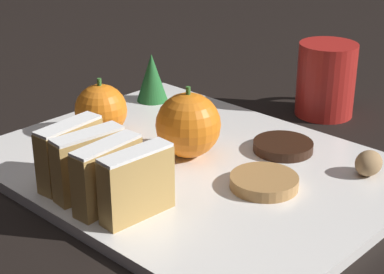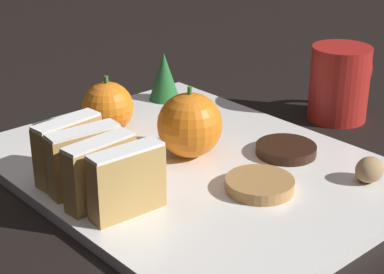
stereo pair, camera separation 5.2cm
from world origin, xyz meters
TOP-DOWN VIEW (x-y plane):
  - ground_plane at (0.00, 0.00)m, footprint 6.00×6.00m
  - serving_platter at (0.00, 0.00)m, footprint 0.33×0.43m
  - stollen_slice_front at (-0.11, -0.04)m, footprint 0.07×0.03m
  - stollen_slice_second at (-0.12, -0.01)m, footprint 0.07×0.03m
  - stollen_slice_third at (-0.12, 0.02)m, footprint 0.07×0.03m
  - stollen_slice_fourth at (-0.12, 0.06)m, footprint 0.07×0.03m
  - orange_near at (0.01, 0.02)m, footprint 0.07×0.07m
  - orange_far at (-0.02, 0.13)m, footprint 0.06×0.06m
  - walnut at (0.10, -0.15)m, footprint 0.03×0.03m
  - chocolate_cookie at (0.09, -0.05)m, footprint 0.07×0.07m
  - gingerbread_cookie at (0.01, -0.09)m, footprint 0.07×0.07m
  - evergreen_sprig at (0.10, 0.17)m, footprint 0.04×0.04m
  - coffee_mug at (0.25, -0.01)m, footprint 0.11×0.08m

SIDE VIEW (x-z plane):
  - ground_plane at x=0.00m, z-range 0.00..0.00m
  - serving_platter at x=0.00m, z-range 0.00..0.01m
  - chocolate_cookie at x=0.09m, z-range 0.01..0.02m
  - gingerbread_cookie at x=0.01m, z-range 0.01..0.02m
  - walnut at x=0.10m, z-range 0.01..0.04m
  - orange_far at x=-0.02m, z-range 0.01..0.08m
  - evergreen_sprig at x=0.10m, z-range 0.01..0.08m
  - stollen_slice_front at x=-0.11m, z-range 0.01..0.08m
  - stollen_slice_second at x=-0.12m, z-range 0.01..0.08m
  - stollen_slice_third at x=-0.12m, z-range 0.01..0.08m
  - stollen_slice_fourth at x=-0.12m, z-range 0.01..0.08m
  - orange_near at x=0.01m, z-range 0.01..0.09m
  - coffee_mug at x=0.25m, z-range 0.00..0.10m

